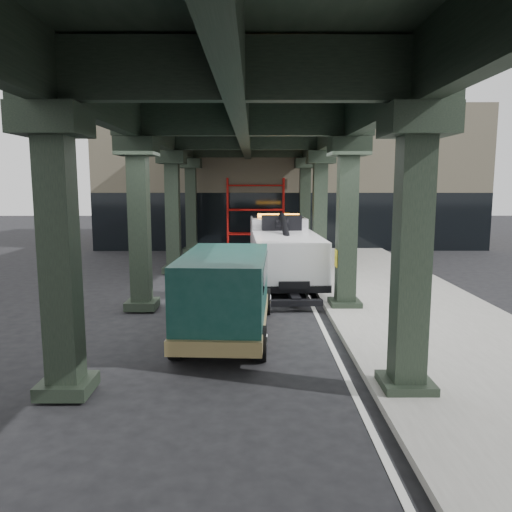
{
  "coord_description": "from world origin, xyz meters",
  "views": [
    {
      "loc": [
        -0.09,
        -12.4,
        3.74
      ],
      "look_at": [
        -0.03,
        1.46,
        1.7
      ],
      "focal_mm": 35.0,
      "sensor_mm": 36.0,
      "label": 1
    }
  ],
  "objects": [
    {
      "name": "ground",
      "position": [
        0.0,
        0.0,
        0.0
      ],
      "size": [
        90.0,
        90.0,
        0.0
      ],
      "primitive_type": "plane",
      "color": "black",
      "rests_on": "ground"
    },
    {
      "name": "sidewalk",
      "position": [
        4.5,
        2.0,
        0.07
      ],
      "size": [
        5.0,
        40.0,
        0.15
      ],
      "primitive_type": "cube",
      "color": "gray",
      "rests_on": "ground"
    },
    {
      "name": "lane_stripe",
      "position": [
        1.7,
        2.0,
        0.01
      ],
      "size": [
        0.12,
        38.0,
        0.01
      ],
      "primitive_type": "cube",
      "color": "silver",
      "rests_on": "ground"
    },
    {
      "name": "viaduct",
      "position": [
        -0.4,
        2.0,
        5.46
      ],
      "size": [
        7.4,
        32.0,
        6.4
      ],
      "color": "black",
      "rests_on": "ground"
    },
    {
      "name": "building",
      "position": [
        2.0,
        20.0,
        4.0
      ],
      "size": [
        22.0,
        10.0,
        8.0
      ],
      "primitive_type": "cube",
      "color": "#C6B793",
      "rests_on": "ground"
    },
    {
      "name": "scaffolding",
      "position": [
        0.0,
        14.64,
        2.11
      ],
      "size": [
        3.08,
        0.88,
        4.0
      ],
      "color": "#B6120E",
      "rests_on": "ground"
    },
    {
      "name": "tow_truck",
      "position": [
        0.98,
        6.38,
        1.28
      ],
      "size": [
        2.63,
        8.07,
        2.62
      ],
      "rotation": [
        0.0,
        0.0,
        0.04
      ],
      "color": "black",
      "rests_on": "ground"
    },
    {
      "name": "towed_van",
      "position": [
        -0.76,
        -0.57,
        1.13
      ],
      "size": [
        2.31,
        5.27,
        2.1
      ],
      "rotation": [
        0.0,
        0.0,
        -0.05
      ],
      "color": "#0F3832",
      "rests_on": "ground"
    }
  ]
}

